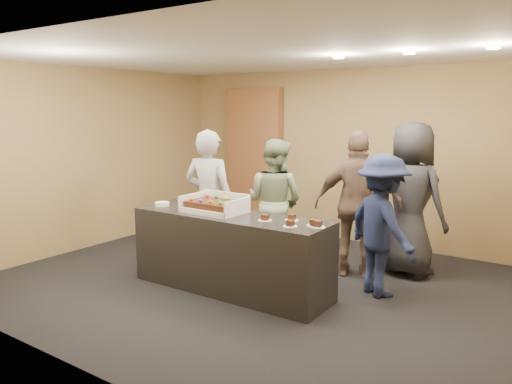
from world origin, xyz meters
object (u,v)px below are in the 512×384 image
at_px(serving_counter, 231,252).
at_px(sheet_cake, 214,204).
at_px(plate_stack, 162,204).
at_px(person_sage_man, 275,202).
at_px(person_brown_extra, 358,204).
at_px(person_dark_suit, 410,199).
at_px(person_navy_man, 382,226).
at_px(person_server_grey, 209,200).
at_px(storage_cabinet, 254,158).
at_px(cake_box, 216,208).

height_order(serving_counter, sheet_cake, sheet_cake).
bearing_deg(plate_stack, person_sage_man, 55.08).
height_order(sheet_cake, person_brown_extra, person_brown_extra).
xyz_separation_m(serving_counter, person_dark_suit, (1.51, 1.75, 0.52)).
bearing_deg(person_brown_extra, serving_counter, 29.01).
distance_m(person_navy_man, person_brown_extra, 0.68).
bearing_deg(person_server_grey, person_sage_man, -143.08).
xyz_separation_m(person_sage_man, person_brown_extra, (1.14, 0.14, 0.07)).
relative_size(person_sage_man, person_navy_man, 1.06).
xyz_separation_m(sheet_cake, person_brown_extra, (1.23, 1.32, -0.08)).
bearing_deg(storage_cabinet, cake_box, -63.41).
xyz_separation_m(plate_stack, person_dark_suit, (2.53, 1.82, 0.05)).
distance_m(person_sage_man, person_brown_extra, 1.15).
xyz_separation_m(sheet_cake, person_dark_suit, (1.74, 1.75, -0.03)).
xyz_separation_m(person_navy_man, person_dark_suit, (0.03, 0.90, 0.17)).
relative_size(storage_cabinet, person_navy_man, 1.52).
bearing_deg(person_dark_suit, person_brown_extra, 57.65).
relative_size(serving_counter, storage_cabinet, 0.98).
bearing_deg(serving_counter, person_sage_man, 96.82).
height_order(storage_cabinet, cake_box, storage_cabinet).
relative_size(person_server_grey, person_dark_suit, 0.95).
relative_size(sheet_cake, person_navy_man, 0.37).
distance_m(cake_box, sheet_cake, 0.06).
distance_m(plate_stack, person_brown_extra, 2.44).
bearing_deg(person_server_grey, sheet_cake, 121.26).
bearing_deg(person_dark_suit, storage_cabinet, -0.98).
relative_size(person_server_grey, person_brown_extra, 1.00).
bearing_deg(person_navy_man, serving_counter, 61.74).
height_order(storage_cabinet, person_dark_suit, storage_cabinet).
xyz_separation_m(storage_cabinet, plate_stack, (0.59, -2.85, -0.30)).
height_order(serving_counter, cake_box, cake_box).
xyz_separation_m(serving_counter, person_navy_man, (1.48, 0.86, 0.35)).
relative_size(sheet_cake, plate_stack, 3.39).
bearing_deg(plate_stack, cake_box, 6.78).
bearing_deg(person_brown_extra, plate_stack, 10.50).
distance_m(storage_cabinet, cake_box, 3.09).
height_order(serving_counter, person_sage_man, person_sage_man).
relative_size(cake_box, person_dark_suit, 0.36).
height_order(storage_cabinet, person_sage_man, storage_cabinet).
bearing_deg(person_server_grey, person_dark_suit, -164.15).
relative_size(person_server_grey, person_sage_man, 1.08).
height_order(plate_stack, person_sage_man, person_sage_man).
distance_m(person_sage_man, person_navy_man, 1.66).
bearing_deg(person_dark_suit, cake_box, 61.97).
height_order(person_navy_man, person_dark_suit, person_dark_suit).
bearing_deg(person_navy_man, cake_box, 57.51).
height_order(storage_cabinet, person_brown_extra, storage_cabinet).
xyz_separation_m(plate_stack, person_sage_man, (0.87, 1.25, -0.07)).
distance_m(storage_cabinet, person_navy_man, 3.66).
relative_size(cake_box, person_navy_man, 0.44).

